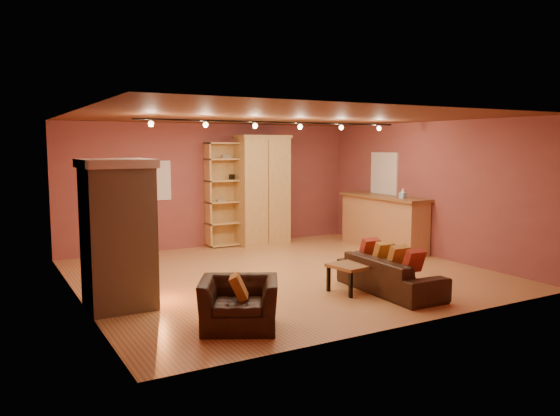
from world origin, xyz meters
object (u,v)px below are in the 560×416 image
loveseat (390,268)px  armchair (239,295)px  coffee_table (351,268)px  fireplace (118,234)px  armoire (262,190)px  bookcase (226,194)px  bar_counter (383,222)px

loveseat → armchair: bearing=100.0°
coffee_table → loveseat: bearing=-29.3°
fireplace → armoire: bearing=40.5°
loveseat → coffee_table: bearing=62.8°
bookcase → loveseat: size_ratio=1.23×
bar_counter → armchair: 6.13m
armchair → bookcase: bearing=96.1°
bookcase → armoire: bearing=-13.4°
fireplace → bookcase: size_ratio=0.89×
loveseat → coffee_table: 0.62m
fireplace → loveseat: 4.16m
armoire → loveseat: armoire is taller
loveseat → bar_counter: bearing=-36.3°
coffee_table → armchair: bearing=-163.0°
armchair → coffee_table: bearing=45.3°
bookcase → loveseat: bearing=-83.0°
bookcase → armoire: armoire is taller
armoire → armchair: (-3.03, -5.19, -0.85)m
fireplace → bookcase: bearing=48.5°
bookcase → bar_counter: 3.65m
bar_counter → armchair: (-5.14, -3.34, -0.18)m
fireplace → armoire: size_ratio=0.83×
armchair → loveseat: bearing=36.2°
bookcase → armchair: size_ratio=2.06×
armoire → coffee_table: bearing=-99.6°
loveseat → bookcase: bearing=9.2°
armchair → coffee_table: (2.27, 0.70, -0.05)m
loveseat → armchair: armchair is taller
bookcase → coffee_table: size_ratio=3.53×
bar_counter → loveseat: 3.77m
armoire → bar_counter: 2.89m
loveseat → fireplace: bearing=74.1°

